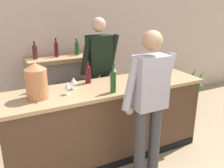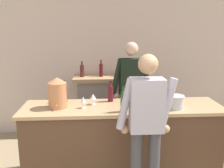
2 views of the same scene
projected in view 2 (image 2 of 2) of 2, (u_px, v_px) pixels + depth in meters
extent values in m
cube|color=beige|center=(112.00, 63.00, 4.85)|extent=(12.00, 0.07, 2.75)
cube|color=#513624|center=(122.00, 142.00, 3.48)|extent=(2.63, 0.66, 0.98)
cube|color=tan|center=(122.00, 107.00, 3.37)|extent=(2.70, 0.73, 0.04)
cube|color=gray|center=(111.00, 108.00, 4.79)|extent=(1.24, 0.44, 1.10)
cube|color=black|center=(112.00, 119.00, 4.59)|extent=(0.68, 0.02, 0.70)
cube|color=tan|center=(111.00, 78.00, 4.64)|extent=(1.40, 0.52, 0.07)
cylinder|color=#4D211D|center=(82.00, 71.00, 4.57)|extent=(0.08, 0.08, 0.21)
cylinder|color=#4D211D|center=(82.00, 63.00, 4.54)|extent=(0.03, 0.03, 0.07)
cylinder|color=#561018|center=(101.00, 70.00, 4.59)|extent=(0.07, 0.07, 0.24)
cylinder|color=#561018|center=(101.00, 62.00, 4.56)|extent=(0.03, 0.03, 0.08)
cylinder|color=#1E5721|center=(120.00, 71.00, 4.62)|extent=(0.08, 0.08, 0.21)
cylinder|color=#1E5721|center=(120.00, 63.00, 4.59)|extent=(0.03, 0.03, 0.07)
cylinder|color=#4C1B1A|center=(138.00, 71.00, 4.64)|extent=(0.06, 0.06, 0.18)
cylinder|color=#4C1B1A|center=(138.00, 65.00, 4.61)|extent=(0.02, 0.02, 0.06)
cube|color=#A29CA8|center=(147.00, 105.00, 2.64)|extent=(0.36, 0.22, 0.58)
cylinder|color=#A29CA8|center=(168.00, 103.00, 2.67)|extent=(0.20, 0.08, 0.57)
sphere|color=tan|center=(166.00, 129.00, 2.76)|extent=(0.09, 0.09, 0.09)
cylinder|color=#A29CA8|center=(125.00, 104.00, 2.65)|extent=(0.20, 0.08, 0.57)
sphere|color=tan|center=(125.00, 130.00, 2.73)|extent=(0.09, 0.09, 0.09)
sphere|color=tan|center=(148.00, 64.00, 2.55)|extent=(0.21, 0.21, 0.21)
cylinder|color=#323444|center=(124.00, 124.00, 4.09)|extent=(0.13, 0.13, 1.01)
cube|color=black|center=(125.00, 153.00, 4.12)|extent=(0.12, 0.25, 0.07)
cylinder|color=#323444|center=(136.00, 124.00, 4.11)|extent=(0.13, 0.13, 1.01)
cube|color=black|center=(136.00, 152.00, 4.15)|extent=(0.12, 0.25, 0.07)
cube|color=black|center=(131.00, 77.00, 3.93)|extent=(0.37, 0.24, 0.58)
cylinder|color=black|center=(117.00, 77.00, 3.88)|extent=(0.20, 0.08, 0.57)
sphere|color=#DEA88A|center=(117.00, 96.00, 3.92)|extent=(0.09, 0.09, 0.09)
cylinder|color=black|center=(146.00, 76.00, 3.93)|extent=(0.20, 0.08, 0.57)
sphere|color=#DEA88A|center=(145.00, 95.00, 3.98)|extent=(0.09, 0.09, 0.09)
sphere|color=#DEA88A|center=(132.00, 49.00, 3.83)|extent=(0.21, 0.21, 0.21)
cylinder|color=#C0764B|center=(57.00, 95.00, 3.26)|extent=(0.24, 0.24, 0.34)
cone|color=#C0764B|center=(57.00, 80.00, 3.21)|extent=(0.25, 0.25, 0.07)
cylinder|color=#B29333|center=(56.00, 106.00, 3.14)|extent=(0.02, 0.04, 0.02)
cylinder|color=silver|center=(175.00, 102.00, 3.26)|extent=(0.22, 0.22, 0.16)
cylinder|color=silver|center=(175.00, 96.00, 3.24)|extent=(0.24, 0.24, 0.01)
cylinder|color=#521D21|center=(64.00, 95.00, 3.50)|extent=(0.08, 0.08, 0.22)
sphere|color=#521D21|center=(64.00, 87.00, 3.47)|extent=(0.07, 0.07, 0.07)
cylinder|color=#521D21|center=(64.00, 84.00, 3.46)|extent=(0.03, 0.03, 0.09)
cylinder|color=black|center=(64.00, 81.00, 3.45)|extent=(0.03, 0.03, 0.01)
cylinder|color=#4E121B|center=(111.00, 94.00, 3.56)|extent=(0.08, 0.08, 0.21)
sphere|color=#4E121B|center=(111.00, 87.00, 3.53)|extent=(0.07, 0.07, 0.07)
cylinder|color=#4E121B|center=(111.00, 85.00, 3.53)|extent=(0.03, 0.03, 0.08)
cylinder|color=black|center=(111.00, 81.00, 3.52)|extent=(0.03, 0.03, 0.01)
cylinder|color=#204F1D|center=(123.00, 103.00, 3.11)|extent=(0.07, 0.07, 0.24)
sphere|color=#204F1D|center=(123.00, 93.00, 3.08)|extent=(0.07, 0.07, 0.07)
cylinder|color=#204F1D|center=(123.00, 90.00, 3.07)|extent=(0.03, 0.03, 0.09)
cylinder|color=black|center=(123.00, 86.00, 3.06)|extent=(0.03, 0.03, 0.01)
cylinder|color=silver|center=(93.00, 104.00, 3.43)|extent=(0.07, 0.07, 0.01)
cylinder|color=silver|center=(93.00, 102.00, 3.42)|extent=(0.01, 0.01, 0.07)
cone|color=silver|center=(93.00, 96.00, 3.40)|extent=(0.09, 0.09, 0.07)
cylinder|color=silver|center=(83.00, 108.00, 3.28)|extent=(0.06, 0.06, 0.01)
cylinder|color=silver|center=(83.00, 105.00, 3.27)|extent=(0.01, 0.01, 0.07)
cone|color=silver|center=(83.00, 100.00, 3.25)|extent=(0.07, 0.07, 0.08)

